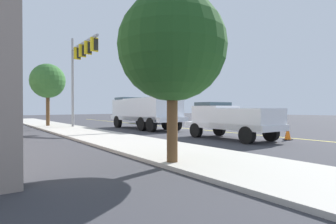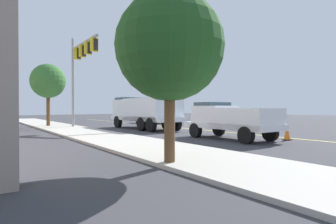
{
  "view_description": "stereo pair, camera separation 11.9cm",
  "coord_description": "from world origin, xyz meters",
  "px_view_note": "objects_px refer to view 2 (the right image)",
  "views": [
    {
      "loc": [
        -16.29,
        17.78,
        1.69
      ],
      "look_at": [
        0.59,
        1.26,
        1.4
      ],
      "focal_mm": 29.88,
      "sensor_mm": 36.0,
      "label": 1
    },
    {
      "loc": [
        -16.38,
        17.7,
        1.69
      ],
      "look_at": [
        0.59,
        1.26,
        1.4
      ],
      "focal_mm": 29.88,
      "sensor_mm": 36.0,
      "label": 2
    }
  ],
  "objects_px": {
    "passing_minivan": "(154,115)",
    "traffic_cone_mid_front": "(143,121)",
    "traffic_signal_mast": "(80,62)",
    "utility_bucket_truck": "(144,109)",
    "service_pickup_truck": "(231,119)",
    "traffic_cone_leading": "(287,132)"
  },
  "relations": [
    {
      "from": "traffic_cone_mid_front",
      "to": "service_pickup_truck",
      "type": "bearing_deg",
      "value": 162.17
    },
    {
      "from": "utility_bucket_truck",
      "to": "traffic_cone_leading",
      "type": "height_order",
      "value": "utility_bucket_truck"
    },
    {
      "from": "traffic_cone_mid_front",
      "to": "traffic_signal_mast",
      "type": "bearing_deg",
      "value": 89.29
    },
    {
      "from": "utility_bucket_truck",
      "to": "traffic_cone_mid_front",
      "type": "bearing_deg",
      "value": -38.06
    },
    {
      "from": "utility_bucket_truck",
      "to": "service_pickup_truck",
      "type": "xyz_separation_m",
      "value": [
        -9.45,
        1.53,
        -0.5
      ]
    },
    {
      "from": "traffic_cone_mid_front",
      "to": "traffic_signal_mast",
      "type": "height_order",
      "value": "traffic_signal_mast"
    },
    {
      "from": "utility_bucket_truck",
      "to": "traffic_cone_mid_front",
      "type": "xyz_separation_m",
      "value": [
        3.27,
        -2.56,
        -1.19
      ]
    },
    {
      "from": "traffic_signal_mast",
      "to": "traffic_cone_leading",
      "type": "bearing_deg",
      "value": -164.43
    },
    {
      "from": "traffic_cone_leading",
      "to": "passing_minivan",
      "type": "bearing_deg",
      "value": -19.76
    },
    {
      "from": "traffic_signal_mast",
      "to": "utility_bucket_truck",
      "type": "bearing_deg",
      "value": -130.48
    },
    {
      "from": "passing_minivan",
      "to": "traffic_cone_mid_front",
      "type": "bearing_deg",
      "value": 126.59
    },
    {
      "from": "service_pickup_truck",
      "to": "traffic_signal_mast",
      "type": "distance_m",
      "value": 13.74
    },
    {
      "from": "utility_bucket_truck",
      "to": "traffic_signal_mast",
      "type": "distance_m",
      "value": 6.45
    },
    {
      "from": "utility_bucket_truck",
      "to": "passing_minivan",
      "type": "xyz_separation_m",
      "value": [
        6.44,
        -6.83,
        -0.65
      ]
    },
    {
      "from": "traffic_cone_mid_front",
      "to": "traffic_signal_mast",
      "type": "relative_size",
      "value": 0.11
    },
    {
      "from": "passing_minivan",
      "to": "traffic_cone_mid_front",
      "type": "distance_m",
      "value": 5.34
    },
    {
      "from": "service_pickup_truck",
      "to": "traffic_cone_leading",
      "type": "distance_m",
      "value": 3.02
    },
    {
      "from": "traffic_cone_leading",
      "to": "traffic_signal_mast",
      "type": "xyz_separation_m",
      "value": [
        15.12,
        4.21,
        5.07
      ]
    },
    {
      "from": "traffic_signal_mast",
      "to": "traffic_cone_mid_front",
      "type": "bearing_deg",
      "value": -90.71
    },
    {
      "from": "traffic_signal_mast",
      "to": "service_pickup_truck",
      "type": "bearing_deg",
      "value": -169.41
    },
    {
      "from": "traffic_cone_mid_front",
      "to": "traffic_signal_mast",
      "type": "distance_m",
      "value": 8.23
    },
    {
      "from": "traffic_cone_mid_front",
      "to": "traffic_signal_mast",
      "type": "xyz_separation_m",
      "value": [
        0.08,
        6.49,
        5.06
      ]
    }
  ]
}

